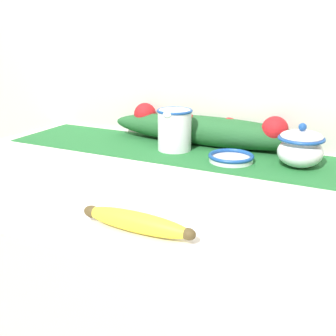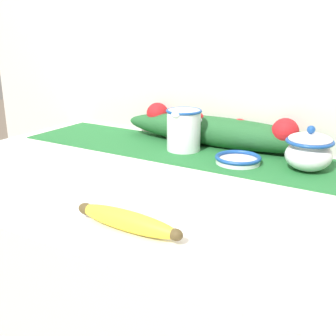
{
  "view_description": "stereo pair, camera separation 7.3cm",
  "coord_description": "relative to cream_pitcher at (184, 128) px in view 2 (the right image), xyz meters",
  "views": [
    {
      "loc": [
        0.44,
        -0.83,
        1.23
      ],
      "look_at": [
        0.05,
        -0.06,
        0.94
      ],
      "focal_mm": 45.0,
      "sensor_mm": 36.0,
      "label": 1
    },
    {
      "loc": [
        0.5,
        -0.79,
        1.23
      ],
      "look_at": [
        0.05,
        -0.06,
        0.94
      ],
      "focal_mm": 45.0,
      "sensor_mm": 36.0,
      "label": 2
    }
  ],
  "objects": [
    {
      "name": "countertop",
      "position": [
        0.07,
        -0.23,
        -0.51
      ],
      "size": [
        1.24,
        0.74,
        0.89
      ],
      "primitive_type": "cube",
      "color": "silver",
      "rests_on": "ground_plane"
    },
    {
      "name": "table_runner",
      "position": [
        0.07,
        -0.0,
        -0.06
      ],
      "size": [
        1.14,
        0.26,
        0.0
      ],
      "primitive_type": "cube",
      "color": "#236B33",
      "rests_on": "countertop"
    },
    {
      "name": "banana",
      "position": [
        0.16,
        -0.49,
        -0.05
      ],
      "size": [
        0.23,
        0.04,
        0.04
      ],
      "rotation": [
        0.0,
        0.0,
        -0.01
      ],
      "color": "yellow",
      "rests_on": "countertop"
    },
    {
      "name": "small_dish",
      "position": [
        0.18,
        -0.04,
        -0.05
      ],
      "size": [
        0.12,
        0.12,
        0.02
      ],
      "color": "white",
      "rests_on": "countertop"
    },
    {
      "name": "cream_pitcher",
      "position": [
        0.0,
        0.0,
        0.0
      ],
      "size": [
        0.1,
        0.12,
        0.12
      ],
      "color": "white",
      "rests_on": "countertop"
    },
    {
      "name": "sugar_bowl",
      "position": [
        0.35,
        -0.0,
        -0.01
      ],
      "size": [
        0.12,
        0.12,
        0.11
      ],
      "color": "white",
      "rests_on": "countertop"
    },
    {
      "name": "poinsettia_garland",
      "position": [
        0.07,
        0.09,
        -0.01
      ],
      "size": [
        0.63,
        0.1,
        0.11
      ],
      "color": "#235B2D",
      "rests_on": "countertop"
    },
    {
      "name": "back_wall",
      "position": [
        0.07,
        0.16,
        0.25
      ],
      "size": [
        2.04,
        0.04,
        2.4
      ],
      "primitive_type": "cube",
      "color": "silver",
      "rests_on": "ground_plane"
    }
  ]
}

